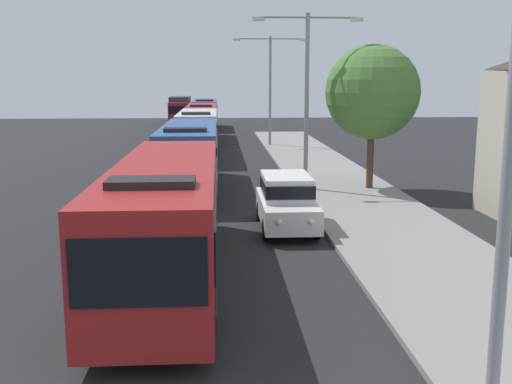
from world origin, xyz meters
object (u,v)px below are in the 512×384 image
object	(u,v)px
bus_lead	(167,215)
white_suv	(286,200)
bus_fourth_in_line	(202,121)
box_truck_oncoming	(180,109)
streetlamp_mid	(307,84)
streetlamp_far	(270,79)
bus_middle	(198,132)
roadside_tree	(372,92)
bus_second_in_line	(190,155)
bus_rear	(205,113)

from	to	relation	value
bus_lead	white_suv	bearing A→B (deg)	54.41
bus_lead	white_suv	distance (m)	6.39
bus_fourth_in_line	box_truck_oncoming	xyz separation A→B (m)	(-3.30, 22.74, 0.02)
streetlamp_mid	streetlamp_far	bearing A→B (deg)	90.00
bus_middle	bus_fourth_in_line	distance (m)	11.67
box_truck_oncoming	streetlamp_mid	xyz separation A→B (m)	(8.70, -47.62, 3.27)
streetlamp_mid	bus_fourth_in_line	bearing A→B (deg)	102.24
bus_lead	streetlamp_mid	bearing A→B (deg)	66.39
streetlamp_far	roadside_tree	size ratio (longest dim) A/B	1.25
bus_second_in_line	streetlamp_mid	distance (m)	6.36
bus_lead	streetlamp_far	world-z (taller)	streetlamp_far
bus_second_in_line	white_suv	size ratio (longest dim) A/B	2.32
streetlamp_mid	bus_lead	bearing A→B (deg)	-113.61
white_suv	bus_rear	bearing A→B (deg)	94.69
bus_fourth_in_line	roadside_tree	size ratio (longest dim) A/B	1.76
bus_second_in_line	bus_rear	distance (m)	37.20
bus_middle	roadside_tree	bearing A→B (deg)	-57.46
box_truck_oncoming	streetlamp_far	distance (m)	29.43
bus_second_in_line	box_truck_oncoming	bearing A→B (deg)	94.02
bus_fourth_in_line	streetlamp_far	size ratio (longest dim) A/B	1.40
bus_second_in_line	bus_middle	bearing A→B (deg)	90.00
bus_lead	streetlamp_mid	world-z (taller)	streetlamp_mid
box_truck_oncoming	roadside_tree	distance (m)	49.14
bus_middle	streetlamp_far	xyz separation A→B (m)	(5.40, 6.52, 3.53)
bus_lead	box_truck_oncoming	world-z (taller)	bus_lead
white_suv	box_truck_oncoming	world-z (taller)	box_truck_oncoming
bus_lead	bus_second_in_line	size ratio (longest dim) A/B	1.06
bus_middle	streetlamp_far	bearing A→B (deg)	50.38
bus_second_in_line	bus_rear	world-z (taller)	same
bus_lead	bus_rear	size ratio (longest dim) A/B	1.10
box_truck_oncoming	streetlamp_mid	world-z (taller)	streetlamp_mid
bus_rear	roadside_tree	bearing A→B (deg)	-77.45
streetlamp_far	bus_rear	bearing A→B (deg)	106.57
bus_lead	bus_middle	distance (m)	25.56
bus_lead	bus_second_in_line	world-z (taller)	same
bus_middle	streetlamp_mid	bearing A→B (deg)	-67.77
bus_rear	white_suv	world-z (taller)	bus_rear
bus_lead	bus_middle	bearing A→B (deg)	90.00
bus_middle	streetlamp_far	world-z (taller)	streetlamp_far
bus_fourth_in_line	white_suv	bearing A→B (deg)	-83.42
streetlamp_mid	roadside_tree	size ratio (longest dim) A/B	1.20
bus_second_in_line	box_truck_oncoming	world-z (taller)	bus_second_in_line
bus_rear	roadside_tree	size ratio (longest dim) A/B	1.60
bus_lead	bus_rear	xyz separation A→B (m)	(-0.00, 50.22, -0.00)
bus_rear	box_truck_oncoming	distance (m)	10.30
bus_fourth_in_line	streetlamp_mid	world-z (taller)	streetlamp_mid
white_suv	roadside_tree	world-z (taller)	roadside_tree
streetlamp_far	roadside_tree	distance (m)	19.98
roadside_tree	box_truck_oncoming	bearing A→B (deg)	103.84
bus_lead	bus_second_in_line	bearing A→B (deg)	90.00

